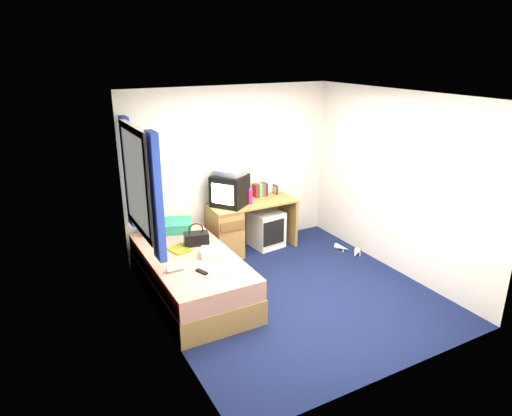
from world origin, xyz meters
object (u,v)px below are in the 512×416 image
colour_swatch_fan (218,274)px  white_heels (349,250)px  desk (235,227)px  handbag (196,238)px  aerosol_can (239,196)px  picture_frame (275,189)px  water_bottle (175,268)px  vcr (230,172)px  remote_control (202,272)px  towel (213,252)px  crt_tv (230,190)px  pink_water_bottle (250,197)px  pillow (169,226)px  bed (191,275)px  magazine (179,249)px  storage_cube (266,229)px

colour_swatch_fan → white_heels: size_ratio=0.46×
desk → handbag: (-0.84, -0.61, 0.22)m
handbag → aerosol_can: bearing=50.1°
picture_frame → water_bottle: size_ratio=0.70×
vcr → remote_control: size_ratio=2.50×
remote_control → towel: bearing=31.6°
desk → crt_tv: (-0.07, 0.00, 0.57)m
crt_tv → white_heels: bearing=25.0°
crt_tv → pink_water_bottle: bearing=37.9°
pink_water_bottle → pillow: bearing=176.5°
bed → pink_water_bottle: (1.23, 0.80, 0.59)m
pink_water_bottle → white_heels: pink_water_bottle is taller
remote_control → white_heels: 2.63m
pillow → desk: bearing=0.3°
vcr → white_heels: size_ratio=0.84×
crt_tv → water_bottle: size_ratio=3.04×
crt_tv → magazine: crt_tv is taller
bed → aerosol_can: (1.13, 0.95, 0.56)m
vcr → towel: bearing=-65.8°
vcr → aerosol_can: (0.18, 0.08, -0.40)m
crt_tv → remote_control: (-1.00, -1.36, -0.42)m
aerosol_can → remote_control: (-1.18, -1.44, -0.28)m
storage_cube → vcr: bearing=170.9°
bed → crt_tv: crt_tv is taller
aerosol_can → water_bottle: size_ratio=0.81×
picture_frame → remote_control: (-1.84, -1.52, -0.27)m
bed → crt_tv: 1.47m
remote_control → handbag: bearing=53.7°
colour_swatch_fan → desk: bearing=58.2°
bed → handbag: 0.48m
pillow → bed: bearing=-91.4°
pillow → desk: (1.00, 0.01, -0.20)m
pink_water_bottle → desk: bearing=159.5°
water_bottle → bed: bearing=46.6°
crt_tv → pink_water_bottle: size_ratio=2.92×
handbag → water_bottle: size_ratio=1.69×
handbag → water_bottle: (-0.47, -0.57, -0.05)m
desk → remote_control: (-1.07, -1.36, 0.14)m
crt_tv → water_bottle: 1.76m
vcr → colour_swatch_fan: bearing=-60.5°
vcr → water_bottle: 1.84m
desk → towel: desk is taller
aerosol_can → remote_control: 1.88m
towel → magazine: bearing=130.9°
towel → colour_swatch_fan: towel is taller
colour_swatch_fan → remote_control: remote_control is taller
pink_water_bottle → colour_swatch_fan: (-1.14, -1.42, -0.31)m
white_heels → pillow: bearing=161.3°
pillow → crt_tv: size_ratio=1.00×
pillow → white_heels: bearing=-18.7°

